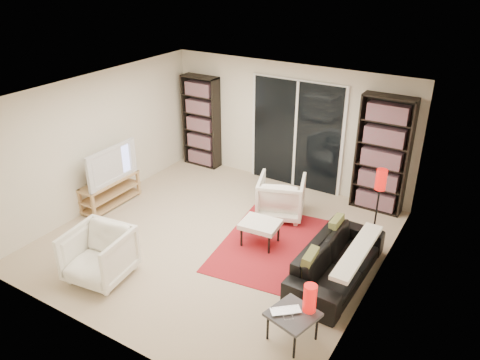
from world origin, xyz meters
name	(u,v)px	position (x,y,z in m)	size (l,w,h in m)	color
floor	(217,238)	(0.00, 0.00, 0.00)	(5.00, 5.00, 0.00)	#C5B092
wall_back	(288,125)	(0.00, 2.50, 1.20)	(5.00, 0.02, 2.40)	beige
wall_front	(90,253)	(0.00, -2.50, 1.20)	(5.00, 0.02, 2.40)	beige
wall_left	(99,141)	(-2.50, 0.00, 1.20)	(0.02, 5.00, 2.40)	beige
wall_right	(379,215)	(2.50, 0.00, 1.20)	(0.02, 5.00, 2.40)	beige
ceiling	(214,95)	(0.00, 0.00, 2.40)	(5.00, 5.00, 0.02)	white
sliding_door	(296,135)	(0.20, 2.46, 1.05)	(1.92, 0.08, 2.16)	white
bookshelf_left	(201,122)	(-1.95, 2.33, 0.98)	(0.80, 0.30, 1.95)	black
bookshelf_right	(382,155)	(1.90, 2.33, 1.05)	(0.90, 0.30, 2.10)	black
tv_stand	(110,192)	(-2.32, -0.06, 0.26)	(0.38, 1.20, 0.50)	tan
tv	(107,163)	(-2.30, -0.06, 0.83)	(1.15, 0.15, 0.66)	black
rug	(275,246)	(0.91, 0.29, 0.01)	(1.64, 2.22, 0.01)	#A31A21
sofa	(337,261)	(2.02, 0.02, 0.29)	(1.96, 0.77, 0.57)	black
armchair_back	(281,197)	(0.53, 1.22, 0.37)	(0.78, 0.80, 0.73)	white
armchair_front	(99,255)	(-0.86, -1.70, 0.38)	(0.81, 0.84, 0.76)	white
ottoman	(260,225)	(0.67, 0.23, 0.35)	(0.63, 0.53, 0.40)	white
side_table	(293,316)	(2.00, -1.37, 0.36)	(0.63, 0.63, 0.40)	#404044
laptop	(287,314)	(1.95, -1.44, 0.41)	(0.36, 0.23, 0.03)	silver
table_lamp	(310,298)	(2.13, -1.23, 0.58)	(0.16, 0.16, 0.36)	red
floor_lamp	(380,188)	(2.17, 1.33, 0.92)	(0.19, 0.19, 1.23)	black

